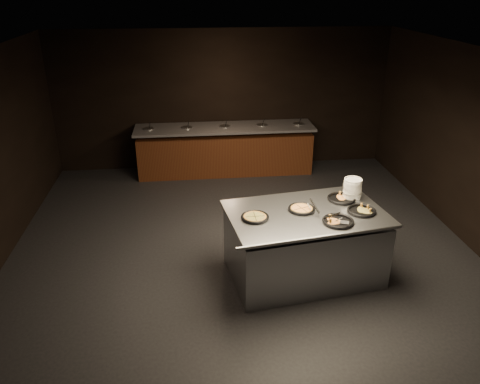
{
  "coord_description": "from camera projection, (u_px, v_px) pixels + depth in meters",
  "views": [
    {
      "loc": [
        -0.71,
        -5.72,
        3.8
      ],
      "look_at": [
        -0.04,
        0.3,
        1.01
      ],
      "focal_mm": 35.0,
      "sensor_mm": 36.0,
      "label": 1
    }
  ],
  "objects": [
    {
      "name": "room",
      "position": [
        246.0,
        171.0,
        6.22
      ],
      "size": [
        7.02,
        8.02,
        2.92
      ],
      "color": "black",
      "rests_on": "ground"
    },
    {
      "name": "salad_bar",
      "position": [
        225.0,
        153.0,
        9.86
      ],
      "size": [
        3.7,
        0.83,
        1.18
      ],
      "color": "#562C14",
      "rests_on": "ground"
    },
    {
      "name": "serving_counter",
      "position": [
        304.0,
        246.0,
        6.37
      ],
      "size": [
        2.22,
        1.6,
        0.99
      ],
      "rotation": [
        0.0,
        0.0,
        0.15
      ],
      "color": "#BABCC1",
      "rests_on": "ground"
    },
    {
      "name": "plate_stack",
      "position": [
        352.0,
        189.0,
        6.5
      ],
      "size": [
        0.25,
        0.25,
        0.28
      ],
      "primitive_type": "cylinder",
      "color": "white",
      "rests_on": "serving_counter"
    },
    {
      "name": "pan_veggie_whole",
      "position": [
        255.0,
        217.0,
        5.99
      ],
      "size": [
        0.36,
        0.36,
        0.04
      ],
      "rotation": [
        0.0,
        0.0,
        0.02
      ],
      "color": "black",
      "rests_on": "serving_counter"
    },
    {
      "name": "pan_cheese_whole",
      "position": [
        302.0,
        209.0,
        6.2
      ],
      "size": [
        0.36,
        0.36,
        0.04
      ],
      "rotation": [
        0.0,
        0.0,
        0.37
      ],
      "color": "black",
      "rests_on": "serving_counter"
    },
    {
      "name": "pan_cheese_slices_a",
      "position": [
        342.0,
        198.0,
        6.49
      ],
      "size": [
        0.39,
        0.39,
        0.04
      ],
      "rotation": [
        0.0,
        0.0,
        0.66
      ],
      "color": "black",
      "rests_on": "serving_counter"
    },
    {
      "name": "pan_cheese_slices_b",
      "position": [
        338.0,
        221.0,
        5.89
      ],
      "size": [
        0.4,
        0.4,
        0.04
      ],
      "rotation": [
        0.0,
        0.0,
        2.46
      ],
      "color": "black",
      "rests_on": "serving_counter"
    },
    {
      "name": "pan_veggie_slices",
      "position": [
        362.0,
        211.0,
        6.15
      ],
      "size": [
        0.38,
        0.38,
        0.04
      ],
      "rotation": [
        0.0,
        0.0,
        -0.51
      ],
      "color": "black",
      "rests_on": "serving_counter"
    },
    {
      "name": "server_left",
      "position": [
        312.0,
        206.0,
        6.12
      ],
      "size": [
        0.22,
        0.33,
        0.18
      ],
      "rotation": [
        0.0,
        0.0,
        2.12
      ],
      "color": "#BABCC1",
      "rests_on": "serving_counter"
    },
    {
      "name": "server_right",
      "position": [
        336.0,
        218.0,
        5.86
      ],
      "size": [
        0.31,
        0.17,
        0.16
      ],
      "rotation": [
        0.0,
        0.0,
        -0.36
      ],
      "color": "#BABCC1",
      "rests_on": "serving_counter"
    }
  ]
}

